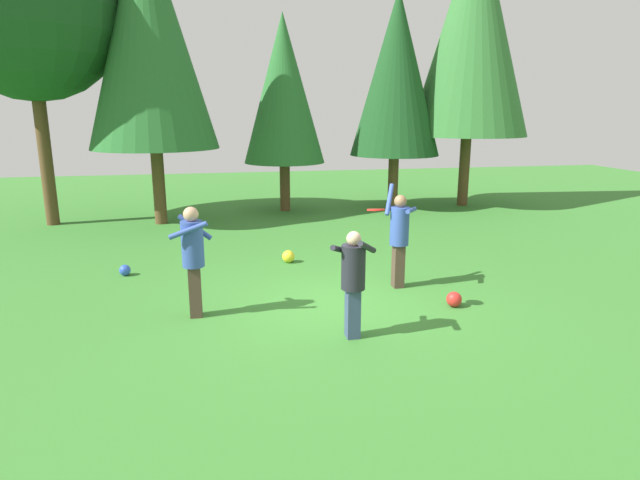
% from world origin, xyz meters
% --- Properties ---
extents(ground_plane, '(40.00, 40.00, 0.00)m').
position_xyz_m(ground_plane, '(0.00, 0.00, 0.00)').
color(ground_plane, '#387A2D').
extents(person_thrower, '(0.67, 0.67, 1.89)m').
position_xyz_m(person_thrower, '(1.34, 0.80, 1.02)').
color(person_thrower, '#4C382D').
rests_on(person_thrower, ground_plane).
extents(person_catcher, '(0.70, 0.71, 1.56)m').
position_xyz_m(person_catcher, '(-0.04, -1.22, 0.92)').
color(person_catcher, '#38476B').
rests_on(person_catcher, ground_plane).
extents(person_bystander, '(0.65, 0.59, 1.76)m').
position_xyz_m(person_bystander, '(-2.26, 0.03, 1.04)').
color(person_bystander, '#4C382D').
rests_on(person_bystander, ground_plane).
extents(frisbee, '(0.31, 0.31, 0.07)m').
position_xyz_m(frisbee, '(0.47, -0.56, 1.72)').
color(frisbee, red).
extents(ball_yellow, '(0.27, 0.27, 0.27)m').
position_xyz_m(ball_yellow, '(-0.42, 2.78, 0.13)').
color(ball_yellow, yellow).
rests_on(ball_yellow, ground_plane).
extents(ball_blue, '(0.22, 0.22, 0.22)m').
position_xyz_m(ball_blue, '(-3.70, 2.48, 0.11)').
color(ball_blue, blue).
rests_on(ball_blue, ground_plane).
extents(ball_red, '(0.25, 0.25, 0.25)m').
position_xyz_m(ball_red, '(1.92, -0.36, 0.13)').
color(ball_red, red).
rests_on(ball_red, ground_plane).
extents(tree_left, '(3.48, 3.48, 8.31)m').
position_xyz_m(tree_left, '(-3.45, 7.52, 5.20)').
color(tree_left, brown).
rests_on(tree_left, ground_plane).
extents(tree_far_right, '(3.81, 3.81, 9.11)m').
position_xyz_m(tree_far_right, '(6.37, 8.69, 5.70)').
color(tree_far_right, brown).
rests_on(tree_far_right, ground_plane).
extents(tree_center, '(2.53, 2.53, 6.04)m').
position_xyz_m(tree_center, '(0.30, 8.85, 3.77)').
color(tree_center, brown).
rests_on(tree_center, ground_plane).
extents(tree_far_left, '(4.76, 4.76, 8.14)m').
position_xyz_m(tree_far_left, '(-6.47, 7.96, 5.74)').
color(tree_far_left, brown).
rests_on(tree_far_left, ground_plane).
extents(tree_right, '(2.85, 2.85, 6.81)m').
position_xyz_m(tree_right, '(3.85, 8.61, 4.26)').
color(tree_right, brown).
rests_on(tree_right, ground_plane).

